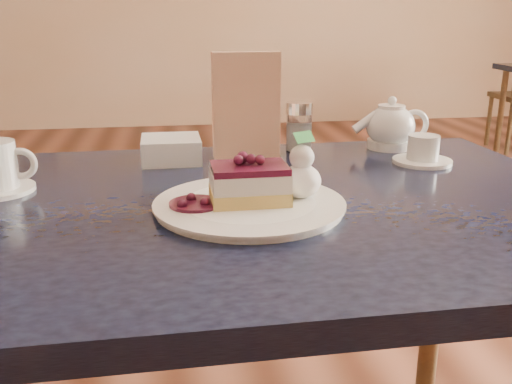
{
  "coord_description": "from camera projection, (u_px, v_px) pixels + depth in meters",
  "views": [
    {
      "loc": [
        -0.12,
        -0.71,
        1.06
      ],
      "look_at": [
        -0.0,
        0.07,
        0.82
      ],
      "focal_mm": 40.0,
      "sensor_mm": 36.0,
      "label": 1
    }
  ],
  "objects": [
    {
      "name": "sugar_shaker",
      "position": [
        299.0,
        126.0,
        1.28
      ],
      "size": [
        0.06,
        0.06,
        0.11
      ],
      "color": "white",
      "rests_on": "main_table"
    },
    {
      "name": "main_table",
      "position": [
        245.0,
        243.0,
        0.98
      ],
      "size": [
        1.24,
        0.83,
        0.77
      ],
      "rotation": [
        0.0,
        0.0,
        0.01
      ],
      "color": "black",
      "rests_on": "ground"
    },
    {
      "name": "dessert_plate",
      "position": [
        249.0,
        205.0,
        0.91
      ],
      "size": [
        0.3,
        0.3,
        0.01
      ],
      "primitive_type": "cylinder",
      "color": "white",
      "rests_on": "main_table"
    },
    {
      "name": "napkin_stack",
      "position": [
        171.0,
        149.0,
        1.2
      ],
      "size": [
        0.12,
        0.12,
        0.05
      ],
      "primitive_type": "cube",
      "rotation": [
        0.0,
        0.0,
        0.01
      ],
      "color": "white",
      "rests_on": "main_table"
    },
    {
      "name": "berry_sauce",
      "position": [
        195.0,
        204.0,
        0.89
      ],
      "size": [
        0.08,
        0.08,
        0.01
      ],
      "primitive_type": "cylinder",
      "color": "black",
      "rests_on": "dessert_plate"
    },
    {
      "name": "cheesecake_slice",
      "position": [
        249.0,
        184.0,
        0.9
      ],
      "size": [
        0.12,
        0.09,
        0.06
      ],
      "rotation": [
        0.0,
        0.0,
        0.01
      ],
      "color": "#E9C95D",
      "rests_on": "dessert_plate"
    },
    {
      "name": "menu_card",
      "position": [
        246.0,
        106.0,
        1.21
      ],
      "size": [
        0.14,
        0.03,
        0.22
      ],
      "primitive_type": "cube",
      "rotation": [
        0.0,
        0.0,
        0.01
      ],
      "color": "#D4BB8D",
      "rests_on": "main_table"
    },
    {
      "name": "whipped_cream",
      "position": [
        301.0,
        181.0,
        0.92
      ],
      "size": [
        0.06,
        0.06,
        0.06
      ],
      "color": "white",
      "rests_on": "dessert_plate"
    },
    {
      "name": "tea_set",
      "position": [
        396.0,
        132.0,
        1.29
      ],
      "size": [
        0.19,
        0.26,
        0.11
      ],
      "color": "white",
      "rests_on": "main_table"
    }
  ]
}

